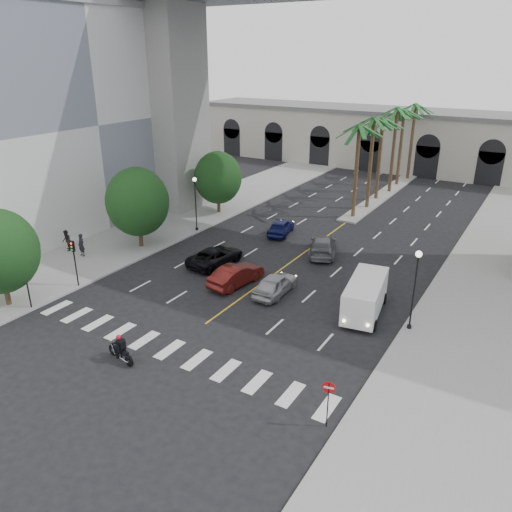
{
  "coord_description": "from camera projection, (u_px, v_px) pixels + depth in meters",
  "views": [
    {
      "loc": [
        17.28,
        -20.25,
        16.16
      ],
      "look_at": [
        1.39,
        6.0,
        3.61
      ],
      "focal_mm": 35.0,
      "sensor_mm": 36.0,
      "label": 1
    }
  ],
  "objects": [
    {
      "name": "palm_b",
      "position": [
        374.0,
        122.0,
        52.17
      ],
      "size": [
        3.2,
        3.2,
        10.6
      ],
      "color": "#47331E",
      "rests_on": "ground"
    },
    {
      "name": "ground",
      "position": [
        186.0,
        338.0,
        30.43
      ],
      "size": [
        140.0,
        140.0,
        0.0
      ],
      "primitive_type": "plane",
      "color": "black",
      "rests_on": "ground"
    },
    {
      "name": "car_e",
      "position": [
        281.0,
        227.0,
        47.47
      ],
      "size": [
        2.71,
        4.71,
        1.51
      ],
      "primitive_type": "imported",
      "rotation": [
        0.0,
        0.0,
        3.36
      ],
      "color": "#10154D",
      "rests_on": "ground"
    },
    {
      "name": "car_a",
      "position": [
        275.0,
        284.0,
        35.74
      ],
      "size": [
        1.94,
        4.54,
        1.53
      ],
      "primitive_type": "imported",
      "rotation": [
        0.0,
        0.0,
        3.17
      ],
      "color": "#9B9B9F",
      "rests_on": "ground"
    },
    {
      "name": "building_left",
      "position": [
        41.0,
        117.0,
        48.97
      ],
      "size": [
        16.5,
        32.5,
        20.6
      ],
      "color": "silver",
      "rests_on": "ground"
    },
    {
      "name": "car_c",
      "position": [
        215.0,
        256.0,
        40.71
      ],
      "size": [
        2.9,
        5.46,
        1.46
      ],
      "primitive_type": "imported",
      "rotation": [
        0.0,
        0.0,
        3.05
      ],
      "color": "black",
      "rests_on": "ground"
    },
    {
      "name": "lamp_post_right",
      "position": [
        415.0,
        284.0,
        30.08
      ],
      "size": [
        0.4,
        0.4,
        5.35
      ],
      "color": "black",
      "rests_on": "ground"
    },
    {
      "name": "pier_building",
      "position": [
        422.0,
        141.0,
        72.36
      ],
      "size": [
        71.0,
        10.5,
        8.5
      ],
      "color": "#B4B2A2",
      "rests_on": "ground"
    },
    {
      "name": "street_tree_mid",
      "position": [
        138.0,
        202.0,
        42.99
      ],
      "size": [
        5.44,
        5.44,
        7.21
      ],
      "color": "#382616",
      "rests_on": "ground"
    },
    {
      "name": "palm_c",
      "position": [
        383.0,
        122.0,
        55.66
      ],
      "size": [
        3.2,
        3.2,
        10.1
      ],
      "color": "#47331E",
      "rests_on": "ground"
    },
    {
      "name": "traffic_signal_near",
      "position": [
        25.0,
        275.0,
        32.92
      ],
      "size": [
        0.25,
        0.18,
        3.65
      ],
      "color": "black",
      "rests_on": "ground"
    },
    {
      "name": "car_b",
      "position": [
        236.0,
        275.0,
        37.12
      ],
      "size": [
        2.31,
        4.98,
        1.58
      ],
      "primitive_type": "imported",
      "rotation": [
        0.0,
        0.0,
        3.0
      ],
      "color": "#501210",
      "rests_on": "ground"
    },
    {
      "name": "palm_d",
      "position": [
        397.0,
        112.0,
        58.38
      ],
      "size": [
        3.2,
        3.2,
        10.9
      ],
      "color": "#47331E",
      "rests_on": "ground"
    },
    {
      "name": "pedestrian_a",
      "position": [
        81.0,
        245.0,
        42.0
      ],
      "size": [
        0.76,
        0.55,
        1.94
      ],
      "primitive_type": "imported",
      "rotation": [
        0.0,
        0.0,
        -0.13
      ],
      "color": "black",
      "rests_on": "sidewalk_left"
    },
    {
      "name": "bridge",
      "position": [
        383.0,
        20.0,
        39.2
      ],
      "size": [
        75.0,
        13.0,
        26.0
      ],
      "color": "gray",
      "rests_on": "ground"
    },
    {
      "name": "median",
      "position": [
        383.0,
        195.0,
        60.48
      ],
      "size": [
        2.0,
        24.0,
        0.2
      ],
      "primitive_type": "cube",
      "color": "gray",
      "rests_on": "ground"
    },
    {
      "name": "street_tree_far",
      "position": [
        218.0,
        178.0,
        52.61
      ],
      "size": [
        5.04,
        5.04,
        6.68
      ],
      "color": "#382616",
      "rests_on": "ground"
    },
    {
      "name": "palm_f",
      "position": [
        415.0,
        108.0,
        64.76
      ],
      "size": [
        3.2,
        3.2,
        10.7
      ],
      "color": "#47331E",
      "rests_on": "ground"
    },
    {
      "name": "lamp_post_left_far",
      "position": [
        195.0,
        199.0,
        47.35
      ],
      "size": [
        0.4,
        0.4,
        5.35
      ],
      "color": "black",
      "rests_on": "ground"
    },
    {
      "name": "palm_e",
      "position": [
        404.0,
        113.0,
        61.84
      ],
      "size": [
        3.2,
        3.2,
        10.4
      ],
      "color": "#47331E",
      "rests_on": "ground"
    },
    {
      "name": "sidewalk_left",
      "position": [
        162.0,
        227.0,
        49.47
      ],
      "size": [
        8.0,
        100.0,
        0.15
      ],
      "primitive_type": "cube",
      "color": "gray",
      "rests_on": "ground"
    },
    {
      "name": "sidewalk_right",
      "position": [
        487.0,
        299.0,
        35.09
      ],
      "size": [
        8.0,
        100.0,
        0.15
      ],
      "primitive_type": "cube",
      "color": "gray",
      "rests_on": "ground"
    },
    {
      "name": "car_d",
      "position": [
        323.0,
        246.0,
        42.82
      ],
      "size": [
        3.88,
        5.76,
        1.55
      ],
      "primitive_type": "imported",
      "rotation": [
        0.0,
        0.0,
        3.49
      ],
      "color": "slate",
      "rests_on": "ground"
    },
    {
      "name": "traffic_signal_far",
      "position": [
        74.0,
        256.0,
        36.09
      ],
      "size": [
        0.25,
        0.18,
        3.65
      ],
      "color": "black",
      "rests_on": "ground"
    },
    {
      "name": "palm_a",
      "position": [
        359.0,
        130.0,
        49.16
      ],
      "size": [
        3.2,
        3.2,
        10.3
      ],
      "color": "#47331E",
      "rests_on": "ground"
    },
    {
      "name": "motorcycle_rider",
      "position": [
        121.0,
        350.0,
        27.89
      ],
      "size": [
        2.27,
        0.7,
        1.65
      ],
      "rotation": [
        0.0,
        0.0,
        -0.2
      ],
      "color": "black",
      "rests_on": "ground"
    },
    {
      "name": "do_not_enter_sign",
      "position": [
        328.0,
        394.0,
        22.57
      ],
      "size": [
        0.6,
        0.17,
        2.5
      ],
      "rotation": [
        0.0,
        0.0,
        0.23
      ],
      "color": "black",
      "rests_on": "ground"
    },
    {
      "name": "pedestrian_b",
      "position": [
        67.0,
        241.0,
        43.09
      ],
      "size": [
        1.14,
        1.11,
        1.85
      ],
      "primitive_type": "imported",
      "rotation": [
        0.0,
        0.0,
        -0.68
      ],
      "color": "black",
      "rests_on": "sidewalk_left"
    },
    {
      "name": "cargo_van",
      "position": [
        365.0,
        296.0,
        32.75
      ],
      "size": [
        2.99,
        5.9,
        2.4
      ],
      "rotation": [
        0.0,
        0.0,
        0.16
      ],
      "color": "white",
      "rests_on": "ground"
    }
  ]
}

